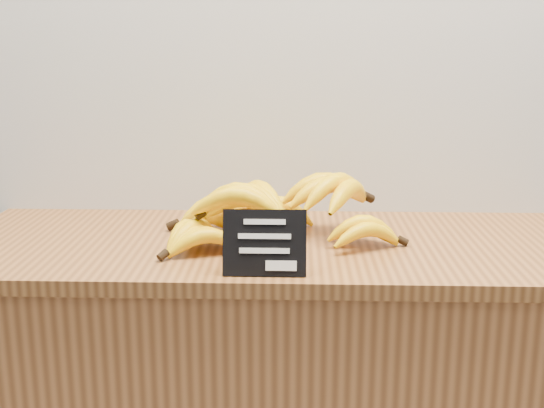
% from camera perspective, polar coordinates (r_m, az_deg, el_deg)
% --- Properties ---
extents(counter_top, '(1.35, 0.54, 0.03)m').
position_cam_1_polar(counter_top, '(1.46, 0.07, -3.55)').
color(counter_top, '#925C2D').
rests_on(counter_top, counter).
extents(chalkboard_sign, '(0.15, 0.04, 0.12)m').
position_cam_1_polar(chalkboard_sign, '(1.22, -0.63, -3.28)').
color(chalkboard_sign, black).
rests_on(chalkboard_sign, counter_top).
extents(banana_pile, '(0.53, 0.38, 0.13)m').
position_cam_1_polar(banana_pile, '(1.44, -0.40, -0.67)').
color(banana_pile, yellow).
rests_on(banana_pile, counter_top).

